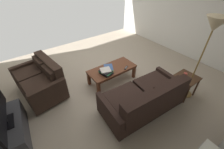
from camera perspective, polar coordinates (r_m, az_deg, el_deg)
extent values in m
cube|color=tan|center=(3.99, -0.13, -1.20)|extent=(5.64, 5.55, 0.01)
cube|color=silver|center=(5.41, 26.88, 22.05)|extent=(0.12, 5.55, 2.77)
cylinder|color=black|center=(3.79, 15.54, -4.66)|extent=(0.05, 0.05, 0.06)
cylinder|color=black|center=(3.17, -2.40, -13.46)|extent=(0.05, 0.05, 0.06)
cylinder|color=black|center=(3.52, 23.56, -10.97)|extent=(0.05, 0.05, 0.06)
cylinder|color=black|center=(2.84, 5.26, -22.78)|extent=(0.05, 0.05, 0.06)
cube|color=black|center=(3.11, 11.79, -10.04)|extent=(1.56, 0.93, 0.34)
cube|color=black|center=(3.18, 17.12, -4.24)|extent=(0.75, 0.77, 0.10)
cube|color=black|center=(2.78, 6.21, -9.85)|extent=(0.75, 0.77, 0.10)
cube|color=black|center=(2.71, 17.62, -9.48)|extent=(1.51, 0.29, 0.45)
cube|color=black|center=(2.99, 21.06, -5.18)|extent=(0.68, 0.17, 0.31)
cube|color=black|center=(2.56, 9.95, -11.51)|extent=(0.68, 0.17, 0.31)
cube|color=black|center=(3.55, 21.65, -3.73)|extent=(0.16, 0.83, 0.50)
cube|color=black|center=(2.72, -1.21, -15.82)|extent=(0.16, 0.83, 0.50)
cylinder|color=black|center=(4.23, -32.11, -4.87)|extent=(0.06, 0.06, 0.06)
cylinder|color=black|center=(3.53, -27.83, -12.44)|extent=(0.06, 0.06, 0.06)
cylinder|color=black|center=(4.31, -24.31, -1.16)|extent=(0.06, 0.06, 0.06)
cylinder|color=black|center=(3.62, -18.53, -7.74)|extent=(0.06, 0.06, 0.06)
cube|color=#33231C|center=(3.76, -26.78, -3.75)|extent=(0.90, 1.17, 0.39)
cube|color=#33231C|center=(3.85, -29.47, 0.85)|extent=(0.74, 0.59, 0.10)
cube|color=#33231C|center=(3.40, -26.57, -3.01)|extent=(0.74, 0.59, 0.10)
cube|color=#33231C|center=(3.63, -23.74, 2.72)|extent=(0.32, 1.09, 0.42)
cube|color=#33231C|center=(3.83, -26.82, 3.65)|extent=(0.18, 0.50, 0.29)
cube|color=#33231C|center=(3.38, -23.55, 0.14)|extent=(0.18, 0.50, 0.29)
cube|color=#33231C|center=(4.21, -29.91, 0.91)|extent=(0.77, 0.20, 0.55)
cube|color=#33231C|center=(3.27, -23.37, -7.87)|extent=(0.77, 0.20, 0.55)
cube|color=brown|center=(3.65, 0.03, 2.25)|extent=(1.22, 0.56, 0.04)
cube|color=brown|center=(3.68, 0.03, 1.68)|extent=(1.12, 0.50, 0.05)
cube|color=brown|center=(4.21, 4.35, 4.08)|extent=(0.07, 0.07, 0.36)
cube|color=brown|center=(3.71, -9.17, -1.60)|extent=(0.07, 0.07, 0.36)
cube|color=brown|center=(3.93, 8.68, 1.04)|extent=(0.07, 0.07, 0.36)
cube|color=brown|center=(3.39, -5.36, -5.63)|extent=(0.07, 0.07, 0.36)
cube|color=#472D1C|center=(3.58, 27.68, -1.01)|extent=(0.45, 0.45, 0.03)
cylinder|color=#472D1C|center=(3.94, 25.68, -1.53)|extent=(0.04, 0.04, 0.49)
cylinder|color=#472D1C|center=(3.65, 22.43, -3.87)|extent=(0.04, 0.04, 0.49)
cylinder|color=#472D1C|center=(3.83, 30.46, -4.45)|extent=(0.04, 0.04, 0.49)
cylinder|color=#472D1C|center=(3.53, 27.51, -7.13)|extent=(0.04, 0.04, 0.49)
cylinder|color=olive|center=(3.93, 27.10, -6.68)|extent=(0.28, 0.28, 0.02)
cylinder|color=olive|center=(3.48, 30.72, 2.85)|extent=(0.03, 0.03, 1.56)
cone|color=beige|center=(3.16, 35.84, 15.96)|extent=(0.36, 0.36, 0.27)
cube|color=#38383D|center=(3.17, -34.77, -17.66)|extent=(0.49, 1.06, 0.42)
cube|color=black|center=(3.20, -36.78, -18.18)|extent=(0.09, 0.88, 0.25)
cube|color=black|center=(3.27, -35.22, -16.05)|extent=(0.22, 0.25, 0.06)
cube|color=black|center=(3.02, -36.27, -15.12)|extent=(0.22, 0.33, 0.02)
cube|color=black|center=(2.99, -36.55, -14.63)|extent=(0.04, 0.06, 0.06)
cylinder|color=#B23F38|center=(3.52, 27.04, -0.16)|extent=(0.08, 0.08, 0.10)
cube|color=#B23F38|center=(3.48, 26.61, -0.47)|extent=(0.02, 0.01, 0.06)
cube|color=black|center=(3.45, -2.27, 0.56)|extent=(0.28, 0.32, 0.03)
cube|color=#337F51|center=(3.44, -2.27, 0.96)|extent=(0.25, 0.29, 0.03)
cube|color=#337F51|center=(3.43, -2.37, 1.22)|extent=(0.32, 0.35, 0.02)
cube|color=black|center=(3.41, -2.53, 1.37)|extent=(0.26, 0.29, 0.02)
cube|color=silver|center=(3.41, -2.57, 1.84)|extent=(0.30, 0.29, 0.02)
cube|color=black|center=(3.66, 5.58, 2.72)|extent=(0.16, 0.12, 0.02)
cube|color=#59595B|center=(3.65, 5.59, 2.86)|extent=(0.11, 0.08, 0.00)
cube|color=#385693|center=(3.68, -1.45, 2.99)|extent=(0.34, 0.36, 0.01)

